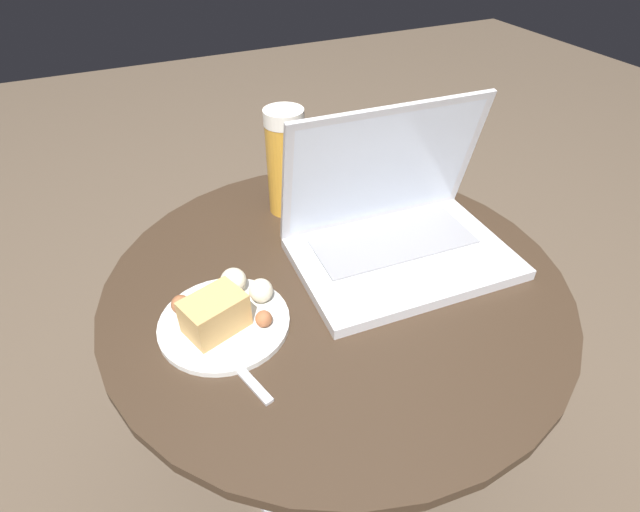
% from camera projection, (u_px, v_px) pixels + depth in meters
% --- Properties ---
extents(ground_plane, '(6.00, 6.00, 0.00)m').
position_uv_depth(ground_plane, '(331.00, 455.00, 1.12)').
color(ground_plane, brown).
extents(table, '(0.73, 0.73, 0.52)m').
position_uv_depth(table, '(334.00, 335.00, 0.88)').
color(table, '#9E9EA3').
rests_on(table, ground_plane).
extents(laptop, '(0.36, 0.25, 0.25)m').
position_uv_depth(laptop, '(396.00, 227.00, 0.82)').
color(laptop, silver).
rests_on(laptop, table).
extents(beer_glass, '(0.07, 0.07, 0.20)m').
position_uv_depth(beer_glass, '(286.00, 162.00, 0.90)').
color(beer_glass, gold).
rests_on(beer_glass, table).
extents(snack_plate, '(0.19, 0.19, 0.06)m').
position_uv_depth(snack_plate, '(224.00, 313.00, 0.71)').
color(snack_plate, silver).
rests_on(snack_plate, table).
extents(fork, '(0.06, 0.17, 0.00)m').
position_uv_depth(fork, '(227.00, 355.00, 0.67)').
color(fork, silver).
rests_on(fork, table).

